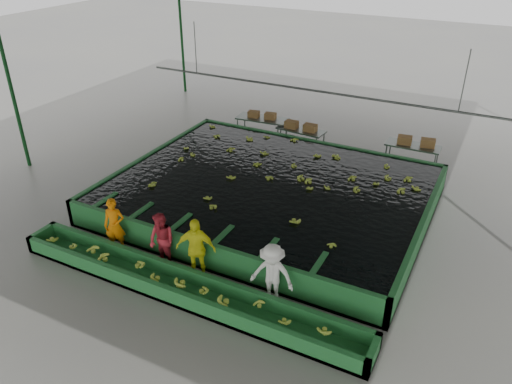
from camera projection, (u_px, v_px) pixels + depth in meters
The scene contains 21 objects.
ground at pixel (249, 227), 15.57m from camera, with size 80.00×80.00×0.00m, color slate.
shed_roof at pixel (247, 68), 13.17m from camera, with size 20.00×22.00×0.04m, color gray.
shed_posts at pixel (248, 154), 14.37m from camera, with size 20.00×22.00×5.00m, color #0E3C16, non-canonical shape.
flotation_tank at pixel (270, 194), 16.52m from camera, with size 10.00×8.00×0.90m, color #20652C, non-canonical shape.
tank_water at pixel (270, 183), 16.33m from camera, with size 9.70×7.70×0.00m, color black.
sorting_trough at pixel (182, 287), 12.65m from camera, with size 10.00×1.00×0.50m, color #20652C, non-canonical shape.
cableway_rail at pixel (313, 90), 18.02m from camera, with size 0.08×0.08×14.00m, color #59605B.
rail_hanger_left at pixel (195, 48), 19.55m from camera, with size 0.04×0.04×2.00m, color #59605B.
rail_hanger_right at pixel (465, 81), 15.53m from camera, with size 0.04×0.04×2.00m, color #59605B.
worker_a at pixel (115, 225), 14.12m from camera, with size 0.60×0.40×1.65m, color orange.
worker_b at pixel (162, 241), 13.47m from camera, with size 0.79×0.61×1.62m, color #B92734.
worker_c at pixel (196, 249), 12.98m from camera, with size 1.06×0.44×1.80m, color #F4F51F.
worker_d at pixel (272, 275), 12.12m from camera, with size 1.10×0.63×1.70m, color white.
packing_table_left at pixel (262, 129), 21.49m from camera, with size 2.18×0.87×0.99m, color #59605B, non-canonical shape.
packing_table_mid at pixel (301, 139), 20.59m from camera, with size 1.97×0.79×0.90m, color #59605B, non-canonical shape.
packing_table_right at pixel (411, 156), 19.12m from camera, with size 2.02×0.81×0.92m, color #59605B, non-canonical shape.
box_stack_left at pixel (262, 118), 21.25m from camera, with size 1.21×0.34×0.26m, color brown, non-canonical shape.
box_stack_mid at pixel (301, 129), 20.35m from camera, with size 1.34×0.37×0.29m, color brown, non-canonical shape.
box_stack_right at pixel (416, 145), 18.90m from camera, with size 1.38×0.38×0.30m, color brown, non-canonical shape.
floating_bananas at pixel (280, 173), 16.95m from camera, with size 9.08×6.19×0.12m, color #9CB535, non-canonical shape.
trough_bananas at pixel (182, 282), 12.58m from camera, with size 8.31×0.55×0.11m, color #9CB535, non-canonical shape.
Camera 1 is at (6.22, -11.56, 8.45)m, focal length 35.00 mm.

